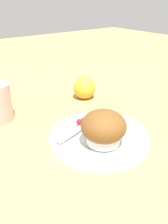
{
  "coord_description": "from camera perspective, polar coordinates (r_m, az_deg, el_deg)",
  "views": [
    {
      "loc": [
        -0.31,
        -0.38,
        0.31
      ],
      "look_at": [
        0.01,
        0.04,
        0.06
      ],
      "focal_mm": 40.0,
      "sensor_mm": 36.0,
      "label": 1
    }
  ],
  "objects": [
    {
      "name": "plate",
      "position": [
        0.58,
        3.39,
        -5.71
      ],
      "size": [
        0.23,
        0.23,
        0.02
      ],
      "color": "white",
      "rests_on": "ground_plane"
    },
    {
      "name": "butter_knife",
      "position": [
        0.6,
        0.06,
        -3.19
      ],
      "size": [
        0.18,
        0.06,
        0.0
      ],
      "rotation": [
        0.0,
        0.0,
        0.24
      ],
      "color": "#B7B7BC",
      "rests_on": "plate"
    },
    {
      "name": "ground_plane",
      "position": [
        0.58,
        1.61,
        -6.81
      ],
      "size": [
        3.0,
        3.0,
        0.0
      ],
      "primitive_type": "plane",
      "color": "tan"
    },
    {
      "name": "orange_fruit",
      "position": [
        0.8,
        0.09,
        5.59
      ],
      "size": [
        0.07,
        0.07,
        0.07
      ],
      "color": "#F4A82D",
      "rests_on": "ground_plane"
    },
    {
      "name": "cream_ramekin",
      "position": [
        0.62,
        2.57,
        -1.46
      ],
      "size": [
        0.05,
        0.05,
        0.02
      ],
      "color": "silver",
      "rests_on": "plate"
    },
    {
      "name": "muffin",
      "position": [
        0.53,
        4.85,
        -3.52
      ],
      "size": [
        0.1,
        0.1,
        0.07
      ],
      "color": "silver",
      "rests_on": "plate"
    },
    {
      "name": "berry_pair",
      "position": [
        0.61,
        -0.62,
        -2.08
      ],
      "size": [
        0.03,
        0.01,
        0.01
      ],
      "color": "#B7192D",
      "rests_on": "plate"
    }
  ]
}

